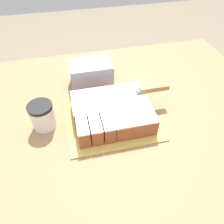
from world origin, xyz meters
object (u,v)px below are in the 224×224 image
at_px(cake, 113,112).
at_px(cake_board, 112,119).
at_px(coffee_cup, 42,116).
at_px(knife, 146,90).
at_px(storage_box, 91,74).

bearing_deg(cake, cake_board, -141.59).
relative_size(cake_board, coffee_cup, 3.37).
relative_size(knife, storage_box, 1.79).
bearing_deg(coffee_cup, knife, 2.83).
xyz_separation_m(cake_board, knife, (0.16, 0.05, 0.09)).
xyz_separation_m(cake, knife, (0.16, 0.05, 0.05)).
bearing_deg(cake, knife, 17.16).
distance_m(cake, storage_box, 0.27).
relative_size(cake_board, cake, 1.22).
bearing_deg(coffee_cup, cake_board, -5.89).
xyz_separation_m(knife, storage_box, (-0.20, 0.21, -0.03)).
distance_m(coffee_cup, storage_box, 0.33).
distance_m(knife, coffee_cup, 0.44).
bearing_deg(coffee_cup, cake, -5.39).
distance_m(cake_board, storage_box, 0.27).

